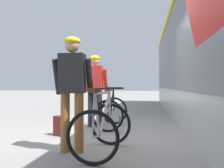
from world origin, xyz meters
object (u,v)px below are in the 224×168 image
Objects in this scene: bicycle_near_silver at (102,127)px; water_bottle_by_the_backpack at (60,129)px; bicycle_far_black at (111,111)px; cyclist_near_in_dark at (72,83)px; backpack_on_platform at (61,126)px; water_bottle_near_the_bikes at (120,120)px; cyclist_far_in_red at (95,84)px.

bicycle_near_silver is 1.67m from water_bottle_by_the_backpack.
water_bottle_by_the_backpack is at bearing -137.12° from bicycle_far_black.
bicycle_near_silver is at bearing -46.47° from water_bottle_by_the_backpack.
bicycle_far_black is at bearing 95.46° from bicycle_near_silver.
bicycle_near_silver is at bearing -84.54° from bicycle_far_black.
backpack_on_platform is (-0.58, 1.04, -0.85)m from cyclist_near_in_dark.
cyclist_near_in_dark reaches higher than bicycle_near_silver.
bicycle_far_black is at bearing -107.86° from water_bottle_near_the_bikes.
water_bottle_by_the_backpack is (-0.07, 0.13, -0.08)m from backpack_on_platform.
bicycle_near_silver is (0.61, -2.14, -0.65)m from cyclist_far_in_red.
bicycle_near_silver is at bearing -74.06° from cyclist_far_in_red.
bicycle_far_black is 4.61× the size of water_bottle_by_the_backpack.
water_bottle_near_the_bikes is at bearing 77.37° from backpack_on_platform.
bicycle_far_black is at bearing 82.17° from cyclist_near_in_dark.
cyclist_near_in_dark is 7.52× the size of water_bottle_by_the_backpack.
cyclist_near_in_dark is 2.73m from water_bottle_near_the_bikes.
water_bottle_by_the_backpack is at bearing 119.41° from cyclist_near_in_dark.
bicycle_far_black is 4.73× the size of water_bottle_near_the_bikes.
bicycle_far_black is 0.59m from water_bottle_near_the_bikes.
cyclist_far_in_red is at bearing 105.94° from bicycle_near_silver.
cyclist_far_in_red reaches higher than bicycle_near_silver.
water_bottle_near_the_bikes is 1.75m from water_bottle_by_the_backpack.
water_bottle_near_the_bikes is (0.16, 0.49, -0.29)m from bicycle_far_black.
backpack_on_platform is (-0.86, -0.99, -0.20)m from bicycle_far_black.
cyclist_far_in_red is 7.52× the size of water_bottle_by_the_backpack.
cyclist_near_in_dark is 1.00× the size of cyclist_far_in_red.
backpack_on_platform is 1.75× the size of water_bottle_near_the_bikes.
cyclist_near_in_dark reaches higher than water_bottle_by_the_backpack.
backpack_on_platform reaches higher than water_bottle_near_the_bikes.
backpack_on_platform is (-1.06, 1.06, -0.20)m from bicycle_near_silver.
water_bottle_by_the_backpack is at bearing 133.53° from bicycle_near_silver.
bicycle_far_black is (0.28, 2.03, -0.65)m from cyclist_near_in_dark.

